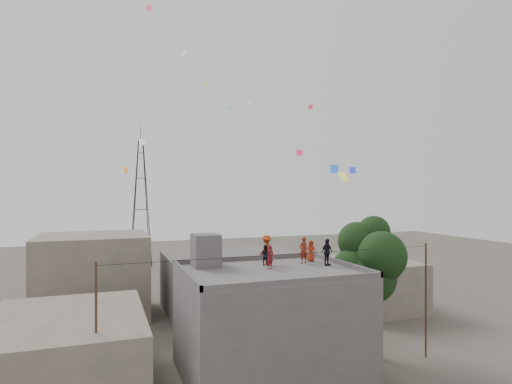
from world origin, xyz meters
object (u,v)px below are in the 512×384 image
tree (370,262)px  stair_head_box (206,250)px  person_dark_adult (327,252)px  person_red_adult (303,250)px  transmission_tower (141,203)px

tree → stair_head_box: bearing=169.3°
person_dark_adult → tree: bearing=-18.1°
tree → person_dark_adult: tree is taller
tree → person_dark_adult: bearing=-175.6°
person_red_adult → person_dark_adult: (1.03, -1.22, -0.02)m
tree → transmission_tower: size_ratio=0.45×
tree → transmission_tower: transmission_tower is taller
stair_head_box → person_dark_adult: size_ratio=1.19×
transmission_tower → person_red_adult: size_ratio=11.68×
stair_head_box → person_dark_adult: 7.55m
person_red_adult → person_dark_adult: 1.60m
person_red_adult → transmission_tower: bearing=-94.5°
stair_head_box → person_red_adult: 6.26m
person_dark_adult → transmission_tower: bearing=79.0°
stair_head_box → tree: size_ratio=0.22×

